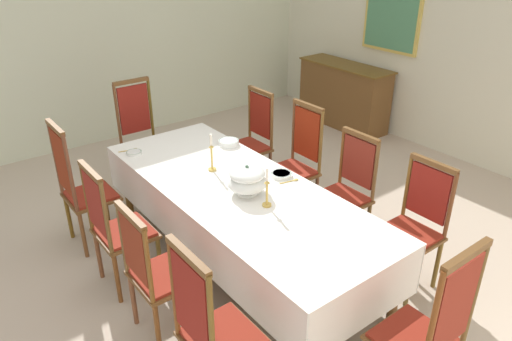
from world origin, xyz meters
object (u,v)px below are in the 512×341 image
bowl_near_left (134,153)px  spoon_secondary (294,180)px  chair_south_a (81,186)px  chair_south_d (212,329)px  chair_head_west (142,135)px  bowl_far_left (229,142)px  soup_tureen (247,180)px  candlestick_west (212,156)px  bowl_near_right (281,174)px  dining_table (238,194)px  sideboard (344,95)px  candlestick_east (267,191)px  chair_north_a (251,139)px  chair_north_d (414,224)px  chair_north_c (346,189)px  framed_painting (393,8)px  chair_south_b (116,226)px  chair_head_east (427,331)px  chair_north_b (297,161)px  chair_south_c (156,270)px  spoon_primary (132,150)px

bowl_near_left → spoon_secondary: size_ratio=0.82×
chair_south_a → chair_south_d: bearing=0.0°
chair_south_a → spoon_secondary: size_ratio=6.82×
chair_head_west → bowl_far_left: bearing=111.7°
soup_tureen → candlestick_west: candlestick_west is taller
candlestick_west → bowl_far_left: (-0.37, 0.43, -0.11)m
bowl_near_right → dining_table: bearing=-100.3°
chair_south_d → sideboard: (-2.83, 4.10, -0.13)m
candlestick_east → chair_north_a: bearing=146.9°
bowl_far_left → sideboard: 2.93m
chair_north_d → soup_tureen: size_ratio=3.34×
chair_north_c → framed_painting: bearing=-56.9°
spoon_secondary → sideboard: (-1.97, 2.73, -0.29)m
candlestick_east → framed_painting: size_ratio=0.28×
dining_table → candlestick_west: (-0.38, 0.00, 0.21)m
chair_south_b → candlestick_east: (0.70, 0.94, 0.30)m
chair_head_east → bowl_far_left: bearing=80.6°
dining_table → chair_head_east: (1.82, 0.00, -0.06)m
candlestick_west → chair_north_b: bearing=86.2°
chair_south_c → chair_north_d: 2.00m
chair_north_a → spoon_primary: (-0.15, -1.31, 0.18)m
chair_north_b → bowl_far_left: bearing=49.8°
candlestick_west → bowl_near_right: (0.45, 0.41, -0.12)m
dining_table → spoon_primary: size_ratio=16.10×
candlestick_west → candlestick_east: (0.76, -0.00, -0.01)m
dining_table → spoon_secondary: bearing=65.1°
chair_head_west → candlestick_west: 1.47m
chair_head_east → chair_south_d: bearing=141.0°
soup_tureen → bowl_near_right: soup_tureen is taller
chair_south_c → chair_north_d: size_ratio=0.99×
chair_south_d → bowl_near_right: bearing=126.4°
soup_tureen → spoon_secondary: (0.07, 0.43, -0.11)m
chair_head_west → bowl_near_left: bearing=60.9°
chair_south_c → chair_north_a: bearing=126.9°
chair_south_a → chair_head_west: 1.21m
framed_painting → chair_head_west: bearing=-99.2°
chair_north_d → framed_painting: 3.60m
bowl_far_left → chair_north_a: bearing=121.1°
chair_north_d → chair_head_east: 1.20m
soup_tureen → bowl_far_left: bearing=154.1°
chair_south_a → spoon_primary: chair_south_a is taller
soup_tureen → framed_painting: 3.79m
chair_north_b → bowl_far_left: chair_north_b is taller
chair_north_a → bowl_near_left: (-0.06, -1.33, 0.19)m
chair_head_west → spoon_primary: (0.62, -0.37, 0.15)m
chair_south_c → spoon_primary: (-1.56, 0.56, 0.19)m
framed_painting → bowl_far_left: bearing=-80.1°
bowl_near_right → chair_north_b: bearing=126.4°
chair_south_c → framed_painting: framed_painting is taller
bowl_near_left → bowl_far_left: 0.90m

